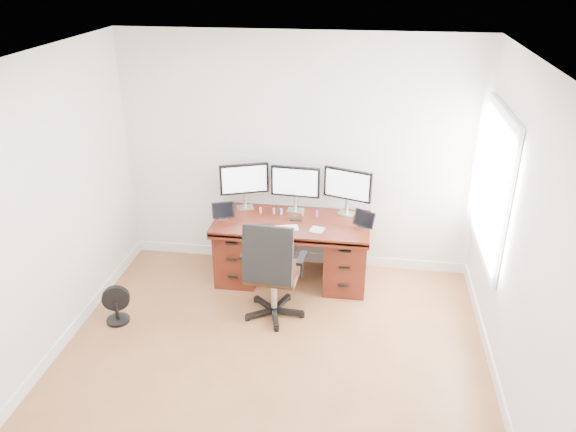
# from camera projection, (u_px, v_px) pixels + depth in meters

# --- Properties ---
(ground) EXTENTS (4.50, 4.50, 0.00)m
(ground) POSITION_uv_depth(u_px,v_px,m) (263.00, 389.00, 4.84)
(ground) COLOR #8F5D37
(ground) RESTS_ON ground
(back_wall) EXTENTS (4.00, 0.10, 2.70)m
(back_wall) POSITION_uv_depth(u_px,v_px,m) (298.00, 155.00, 6.27)
(back_wall) COLOR white
(back_wall) RESTS_ON ground
(right_wall) EXTENTS (0.10, 4.50, 2.70)m
(right_wall) POSITION_uv_depth(u_px,v_px,m) (531.00, 264.00, 4.10)
(right_wall) COLOR white
(right_wall) RESTS_ON ground
(desk) EXTENTS (1.70, 0.80, 0.75)m
(desk) POSITION_uv_depth(u_px,v_px,m) (292.00, 248.00, 6.30)
(desk) COLOR #4A180E
(desk) RESTS_ON ground
(office_chair) EXTENTS (0.65, 0.63, 1.11)m
(office_chair) POSITION_uv_depth(u_px,v_px,m) (273.00, 286.00, 5.64)
(office_chair) COLOR black
(office_chair) RESTS_ON ground
(floor_fan) EXTENTS (0.28, 0.23, 0.40)m
(floor_fan) POSITION_uv_depth(u_px,v_px,m) (116.00, 305.00, 5.64)
(floor_fan) COLOR black
(floor_fan) RESTS_ON ground
(monitor_left) EXTENTS (0.53, 0.23, 0.53)m
(monitor_left) POSITION_uv_depth(u_px,v_px,m) (244.00, 181.00, 6.30)
(monitor_left) COLOR silver
(monitor_left) RESTS_ON desk
(monitor_center) EXTENTS (0.55, 0.15, 0.53)m
(monitor_center) POSITION_uv_depth(u_px,v_px,m) (295.00, 183.00, 6.22)
(monitor_center) COLOR silver
(monitor_center) RESTS_ON desk
(monitor_right) EXTENTS (0.53, 0.21, 0.53)m
(monitor_right) POSITION_uv_depth(u_px,v_px,m) (348.00, 186.00, 6.15)
(monitor_right) COLOR silver
(monitor_right) RESTS_ON desk
(tablet_left) EXTENTS (0.25, 0.14, 0.19)m
(tablet_left) POSITION_uv_depth(u_px,v_px,m) (223.00, 212.00, 6.15)
(tablet_left) COLOR silver
(tablet_left) RESTS_ON desk
(tablet_right) EXTENTS (0.24, 0.18, 0.19)m
(tablet_right) POSITION_uv_depth(u_px,v_px,m) (364.00, 220.00, 5.95)
(tablet_right) COLOR silver
(tablet_right) RESTS_ON desk
(keyboard) EXTENTS (0.30, 0.19, 0.01)m
(keyboard) POSITION_uv_depth(u_px,v_px,m) (285.00, 228.00, 5.95)
(keyboard) COLOR white
(keyboard) RESTS_ON desk
(trackpad) EXTENTS (0.17, 0.17, 0.01)m
(trackpad) POSITION_uv_depth(u_px,v_px,m) (317.00, 230.00, 5.92)
(trackpad) COLOR silver
(trackpad) RESTS_ON desk
(drawing_tablet) EXTENTS (0.27, 0.20, 0.01)m
(drawing_tablet) POSITION_uv_depth(u_px,v_px,m) (259.00, 227.00, 5.98)
(drawing_tablet) COLOR black
(drawing_tablet) RESTS_ON desk
(phone) EXTENTS (0.13, 0.07, 0.01)m
(phone) POSITION_uv_depth(u_px,v_px,m) (296.00, 220.00, 6.15)
(phone) COLOR black
(phone) RESTS_ON desk
(figurine_orange) EXTENTS (0.03, 0.03, 0.07)m
(figurine_orange) POSITION_uv_depth(u_px,v_px,m) (261.00, 210.00, 6.29)
(figurine_orange) COLOR #FE8342
(figurine_orange) RESTS_ON desk
(figurine_brown) EXTENTS (0.03, 0.03, 0.07)m
(figurine_brown) POSITION_uv_depth(u_px,v_px,m) (274.00, 211.00, 6.27)
(figurine_brown) COLOR #8B5A4A
(figurine_brown) RESTS_ON desk
(figurine_blue) EXTENTS (0.03, 0.03, 0.07)m
(figurine_blue) POSITION_uv_depth(u_px,v_px,m) (281.00, 211.00, 6.26)
(figurine_blue) COLOR #6692EC
(figurine_blue) RESTS_ON desk
(figurine_yellow) EXTENTS (0.03, 0.03, 0.07)m
(figurine_yellow) POSITION_uv_depth(u_px,v_px,m) (303.00, 212.00, 6.23)
(figurine_yellow) COLOR tan
(figurine_yellow) RESTS_ON desk
(figurine_purple) EXTENTS (0.03, 0.03, 0.07)m
(figurine_purple) POSITION_uv_depth(u_px,v_px,m) (317.00, 213.00, 6.21)
(figurine_purple) COLOR #9356D9
(figurine_purple) RESTS_ON desk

